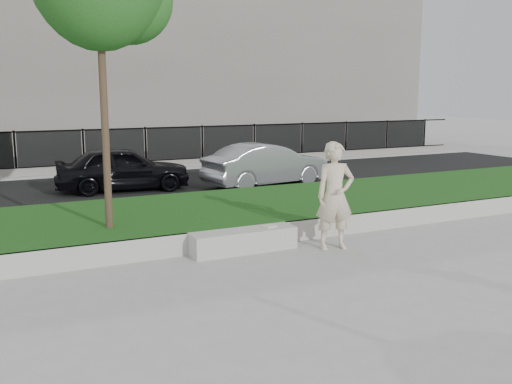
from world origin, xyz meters
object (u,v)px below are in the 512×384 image
stone_bench (243,241)px  book (269,226)px  car_dark (123,168)px  man (335,196)px  car_silver (267,165)px

stone_bench → book: 0.56m
book → car_dark: car_dark is taller
stone_bench → car_dark: (-0.49, 7.22, 0.48)m
man → car_silver: (2.02, 6.68, -0.31)m
stone_bench → book: bearing=-1.4°
man → car_silver: bearing=85.1°
car_dark → stone_bench: bearing=-170.1°
stone_bench → man: bearing=-19.0°
man → car_silver: man is taller
man → car_dark: (-2.09, 7.77, -0.31)m
man → car_dark: man is taller
book → car_silver: size_ratio=0.06×
book → car_dark: size_ratio=0.07×
car_dark → car_silver: same height
car_dark → book: bearing=-166.1°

